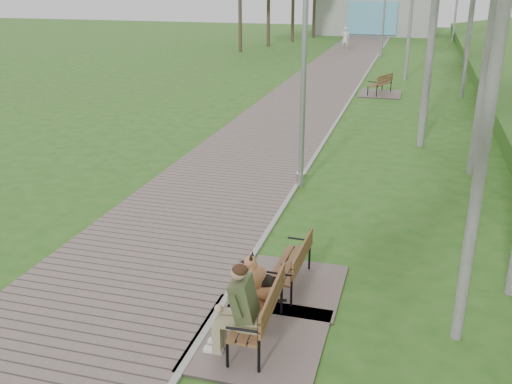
{
  "coord_description": "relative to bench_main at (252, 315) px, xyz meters",
  "views": [
    {
      "loc": [
        2.53,
        -1.09,
        4.7
      ],
      "look_at": [
        -0.06,
        8.11,
        1.08
      ],
      "focal_mm": 40.0,
      "sensor_mm": 36.0,
      "label": 1
    }
  ],
  "objects": [
    {
      "name": "pedestrian_near",
      "position": [
        -3.03,
        32.94,
        0.37
      ],
      "size": [
        0.61,
        0.41,
        1.61
      ],
      "primitive_type": "imported",
      "rotation": [
        0.0,
        0.0,
        3.09
      ],
      "color": "silver",
      "rests_on": "ground"
    },
    {
      "name": "lamp_post_third",
      "position": [
        -0.48,
        30.65,
        2.26
      ],
      "size": [
        0.22,
        0.22,
        5.76
      ],
      "color": "#989A9F",
      "rests_on": "ground"
    },
    {
      "name": "walkway",
      "position": [
        -2.44,
        16.27,
        -0.41
      ],
      "size": [
        3.5,
        67.0,
        0.04
      ],
      "primitive_type": "cube",
      "color": "#73635D",
      "rests_on": "ground"
    },
    {
      "name": "bench_third",
      "position": [
        0.35,
        18.35,
        -0.23
      ],
      "size": [
        1.74,
        1.93,
        1.07
      ],
      "color": "#73635D",
      "rests_on": "ground"
    },
    {
      "name": "bench_main",
      "position": [
        0.0,
        0.0,
        0.0
      ],
      "size": [
        1.76,
        1.96,
        1.54
      ],
      "color": "#73635D",
      "rests_on": "ground"
    },
    {
      "name": "kerb",
      "position": [
        -0.69,
        16.27,
        -0.4
      ],
      "size": [
        0.1,
        67.0,
        0.05
      ],
      "primitive_type": "cube",
      "color": "#999993",
      "rests_on": "ground"
    },
    {
      "name": "bench_second",
      "position": [
        0.18,
        1.58,
        -0.25
      ],
      "size": [
        1.61,
        1.79,
        0.99
      ],
      "color": "#73635D",
      "rests_on": "ground"
    },
    {
      "name": "building_north",
      "position": [
        -2.19,
        45.74,
        1.57
      ],
      "size": [
        10.0,
        5.2,
        4.0
      ],
      "color": "#9E9E99",
      "rests_on": "ground"
    },
    {
      "name": "lamp_post_second",
      "position": [
        -0.61,
        6.33,
        2.09
      ],
      "size": [
        0.21,
        0.21,
        5.4
      ],
      "color": "#989A9F",
      "rests_on": "ground"
    }
  ]
}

